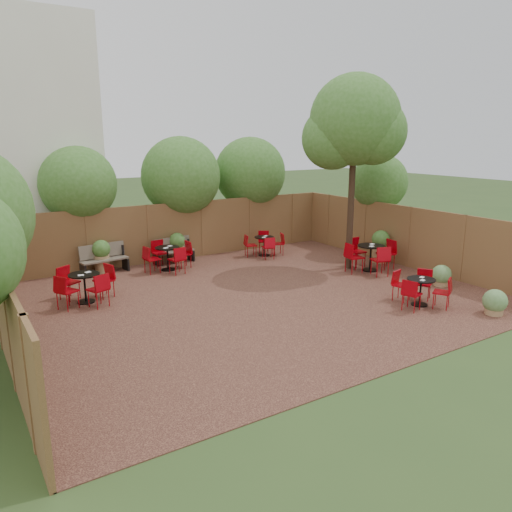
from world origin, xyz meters
TOP-DOWN VIEW (x-y plane):
  - ground at (0.00, 0.00)m, footprint 80.00×80.00m
  - courtyard_paving at (0.00, 0.00)m, footprint 12.00×10.00m
  - fence_back at (0.00, 5.00)m, footprint 12.00×0.08m
  - fence_right at (6.00, 0.00)m, footprint 0.08×10.00m
  - neighbour_building at (-4.50, 8.00)m, footprint 5.00×4.00m
  - overhang_foliage at (-1.43, 3.37)m, footprint 15.46×10.70m
  - courtyard_tree at (4.21, 0.87)m, footprint 2.88×2.80m
  - park_bench_left at (-2.66, 4.62)m, footprint 1.52×0.66m
  - park_bench_right at (-0.31, 4.62)m, footprint 1.41×0.59m
  - bistro_tables at (1.18, 1.42)m, footprint 10.14×8.13m
  - planters at (-0.64, 3.58)m, footprint 11.90×4.41m
  - low_shrubs at (4.85, -3.65)m, footprint 1.52×3.12m

SIDE VIEW (x-z plane):
  - ground at x=0.00m, z-range 0.00..0.00m
  - courtyard_paving at x=0.00m, z-range 0.00..0.02m
  - low_shrubs at x=4.85m, z-range 0.00..0.64m
  - park_bench_right at x=-0.31m, z-range 0.03..0.88m
  - bistro_tables at x=1.18m, z-range -0.02..0.94m
  - park_bench_left at x=-2.66m, z-range 0.03..0.94m
  - planters at x=-0.64m, z-range 0.04..1.15m
  - fence_back at x=0.00m, z-range 0.00..2.00m
  - fence_right at x=6.00m, z-range 0.00..2.00m
  - overhang_foliage at x=-1.43m, z-range 1.37..4.15m
  - neighbour_building at x=-4.50m, z-range 0.00..8.00m
  - courtyard_tree at x=4.21m, z-range 1.47..7.53m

